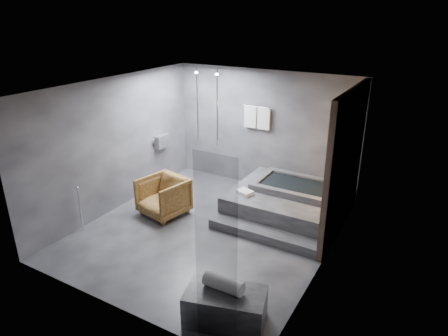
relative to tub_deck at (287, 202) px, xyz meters
The scene contains 7 objects.
room 2.02m from the tub_deck, 118.47° to the right, with size 5.00×5.04×2.82m.
tub_deck is the anchor object (origin of this frame).
tub_step 1.19m from the tub_deck, 90.00° to the right, with size 2.20×0.36×0.18m, color #353537.
concrete_bench 3.44m from the tub_deck, 82.52° to the right, with size 1.09×0.60×0.49m, color #2D2D2F.
driftwood_chair 2.59m from the tub_deck, 149.01° to the right, with size 0.86×0.89×0.81m, color #4C3113.
rolled_towel 3.42m from the tub_deck, 83.23° to the right, with size 0.20×0.20×0.57m, color white.
deck_towel 0.95m from the tub_deck, 141.70° to the right, with size 0.31×0.23×0.08m, color white.
Camera 1 is at (3.65, -5.75, 4.02)m, focal length 32.00 mm.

